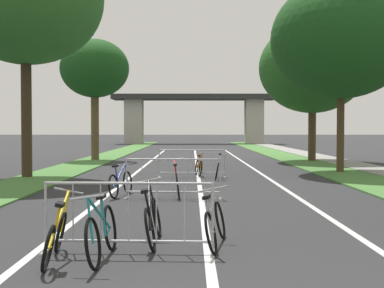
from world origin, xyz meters
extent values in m
cube|color=#477A38|center=(-5.74, 29.13, 0.03)|extent=(2.18, 71.21, 0.05)
cube|color=#477A38|center=(5.74, 29.13, 0.03)|extent=(2.18, 71.21, 0.05)
cube|color=gray|center=(7.71, 29.13, 0.04)|extent=(1.77, 71.21, 0.08)
cube|color=silver|center=(0.00, 20.60, 0.00)|extent=(0.14, 41.20, 0.01)
cube|color=silver|center=(2.56, 20.60, 0.00)|extent=(0.14, 41.20, 0.01)
cube|color=silver|center=(-2.56, 20.60, 0.00)|extent=(0.14, 41.20, 0.01)
cube|color=#2D2D30|center=(0.00, 58.85, 5.58)|extent=(19.42, 4.01, 0.60)
cube|color=#ADA89E|center=(-7.20, 58.85, 2.64)|extent=(2.11, 2.40, 5.28)
cube|color=#ADA89E|center=(7.20, 58.85, 2.64)|extent=(2.11, 2.40, 5.28)
cylinder|color=#3D2D1E|center=(-6.36, 16.03, 2.24)|extent=(0.39, 0.39, 4.48)
cylinder|color=brown|center=(-5.81, 26.55, 1.90)|extent=(0.45, 0.45, 3.80)
ellipsoid|color=#194719|center=(-5.81, 26.55, 5.27)|extent=(3.92, 3.92, 3.34)
cylinder|color=#4C3823|center=(5.91, 18.32, 1.68)|extent=(0.31, 0.31, 3.35)
ellipsoid|color=#194719|center=(5.91, 18.32, 5.53)|extent=(5.80, 5.80, 4.93)
cylinder|color=#4C3823|center=(6.42, 25.57, 1.49)|extent=(0.42, 0.42, 2.98)
ellipsoid|color=#23561E|center=(6.42, 25.57, 5.19)|extent=(5.91, 5.91, 5.02)
cylinder|color=#ADADB2|center=(-2.40, 4.53, 0.53)|extent=(0.04, 0.04, 1.05)
cube|color=#ADADB2|center=(-2.40, 4.53, 0.01)|extent=(0.08, 0.44, 0.03)
cylinder|color=#ADADB2|center=(0.06, 4.42, 0.53)|extent=(0.04, 0.04, 1.05)
cube|color=#ADADB2|center=(0.06, 4.42, 0.01)|extent=(0.08, 0.44, 0.03)
cylinder|color=#ADADB2|center=(-1.17, 4.48, 1.03)|extent=(2.46, 0.15, 0.04)
cylinder|color=#ADADB2|center=(-1.17, 4.48, 0.18)|extent=(2.46, 0.15, 0.04)
cylinder|color=#ADADB2|center=(-1.99, 4.51, 0.61)|extent=(0.02, 0.02, 0.87)
cylinder|color=#ADADB2|center=(-1.58, 4.49, 0.61)|extent=(0.02, 0.02, 0.87)
cylinder|color=#ADADB2|center=(-1.17, 4.48, 0.61)|extent=(0.02, 0.02, 0.87)
cylinder|color=#ADADB2|center=(-0.76, 4.46, 0.61)|extent=(0.02, 0.02, 0.87)
cylinder|color=#ADADB2|center=(-0.35, 4.44, 0.61)|extent=(0.02, 0.02, 0.87)
cylinder|color=#ADADB2|center=(-1.96, 10.41, 0.53)|extent=(0.04, 0.04, 1.05)
cube|color=#ADADB2|center=(-1.96, 10.41, 0.01)|extent=(0.09, 0.44, 0.03)
cylinder|color=#ADADB2|center=(0.49, 10.27, 0.53)|extent=(0.04, 0.04, 1.05)
cube|color=#ADADB2|center=(0.49, 10.27, 0.01)|extent=(0.09, 0.44, 0.03)
cylinder|color=#ADADB2|center=(-0.73, 10.34, 1.03)|extent=(2.45, 0.18, 0.04)
cylinder|color=#ADADB2|center=(-0.73, 10.34, 0.18)|extent=(2.45, 0.18, 0.04)
cylinder|color=#ADADB2|center=(-1.55, 10.39, 0.61)|extent=(0.02, 0.02, 0.87)
cylinder|color=#ADADB2|center=(-1.14, 10.37, 0.61)|extent=(0.02, 0.02, 0.87)
cylinder|color=#ADADB2|center=(-0.73, 10.34, 0.61)|extent=(0.02, 0.02, 0.87)
cylinder|color=#ADADB2|center=(-0.32, 10.32, 0.61)|extent=(0.02, 0.02, 0.87)
cylinder|color=#ADADB2|center=(0.08, 10.29, 0.61)|extent=(0.02, 0.02, 0.87)
cylinder|color=#ADADB2|center=(-1.47, 16.21, 0.53)|extent=(0.04, 0.04, 1.05)
cube|color=#ADADB2|center=(-1.47, 16.21, 0.01)|extent=(0.06, 0.44, 0.03)
cylinder|color=#ADADB2|center=(0.99, 16.20, 0.53)|extent=(0.04, 0.04, 1.05)
cube|color=#ADADB2|center=(0.99, 16.20, 0.01)|extent=(0.06, 0.44, 0.03)
cylinder|color=#ADADB2|center=(-0.24, 16.21, 1.03)|extent=(2.46, 0.05, 0.04)
cylinder|color=#ADADB2|center=(-0.24, 16.21, 0.18)|extent=(2.46, 0.05, 0.04)
cylinder|color=#ADADB2|center=(-1.06, 16.21, 0.61)|extent=(0.02, 0.02, 0.87)
cylinder|color=#ADADB2|center=(-0.65, 16.21, 0.61)|extent=(0.02, 0.02, 0.87)
cylinder|color=#ADADB2|center=(-0.24, 16.21, 0.61)|extent=(0.02, 0.02, 0.87)
cylinder|color=#ADADB2|center=(0.17, 16.21, 0.61)|extent=(0.02, 0.02, 0.87)
cylinder|color=#ADADB2|center=(0.58, 16.20, 0.61)|extent=(0.02, 0.02, 0.87)
torus|color=black|center=(-2.06, 3.46, 0.31)|extent=(0.24, 0.63, 0.61)
torus|color=black|center=(-2.17, 4.51, 0.31)|extent=(0.24, 0.63, 0.61)
cylinder|color=gold|center=(-2.05, 3.97, 0.61)|extent=(0.06, 1.03, 0.65)
cylinder|color=gold|center=(-2.04, 3.77, 0.55)|extent=(0.17, 0.11, 0.57)
cylinder|color=gold|center=(-2.08, 3.63, 0.29)|extent=(0.07, 0.34, 0.07)
cylinder|color=gold|center=(-2.11, 4.49, 0.61)|extent=(0.17, 0.08, 0.62)
cube|color=black|center=(-1.98, 3.74, 0.83)|extent=(0.13, 0.25, 0.07)
cylinder|color=#99999E|center=(-2.04, 4.47, 0.92)|extent=(0.42, 0.07, 0.12)
torus|color=black|center=(-2.28, 10.30, 0.32)|extent=(0.26, 0.65, 0.65)
torus|color=black|center=(-2.04, 11.33, 0.32)|extent=(0.26, 0.65, 0.65)
cylinder|color=#1E389E|center=(-2.19, 10.80, 0.58)|extent=(0.21, 1.02, 0.55)
cylinder|color=#1E389E|center=(-2.24, 10.60, 0.55)|extent=(0.13, 0.11, 0.57)
cylinder|color=#1E389E|center=(-2.24, 10.47, 0.30)|extent=(0.11, 0.34, 0.08)
cylinder|color=#1E389E|center=(-2.07, 11.31, 0.58)|extent=(0.11, 0.08, 0.52)
cube|color=black|center=(-2.27, 10.57, 0.83)|extent=(0.16, 0.26, 0.06)
cylinder|color=#99999E|center=(-2.11, 11.30, 0.84)|extent=(0.46, 0.13, 0.08)
torus|color=black|center=(-0.61, 10.30, 0.34)|extent=(0.16, 0.68, 0.68)
torus|color=black|center=(-0.66, 11.31, 0.34)|extent=(0.16, 0.68, 0.68)
cylinder|color=red|center=(-0.67, 10.78, 0.66)|extent=(0.17, 0.98, 0.67)
cylinder|color=red|center=(-0.66, 10.59, 0.58)|extent=(0.12, 0.12, 0.59)
cylinder|color=red|center=(-0.62, 10.46, 0.31)|extent=(0.04, 0.33, 0.08)
cylinder|color=red|center=(-0.70, 11.28, 0.66)|extent=(0.12, 0.10, 0.64)
cube|color=black|center=(-0.69, 10.55, 0.87)|extent=(0.12, 0.24, 0.06)
cylinder|color=#99999E|center=(-0.74, 11.25, 0.97)|extent=(0.49, 0.05, 0.09)
torus|color=black|center=(-0.86, 4.53, 0.34)|extent=(0.18, 0.67, 0.67)
torus|color=black|center=(-0.84, 5.62, 0.34)|extent=(0.18, 0.67, 0.67)
cylinder|color=black|center=(-0.91, 5.05, 0.65)|extent=(0.15, 1.07, 0.66)
cylinder|color=black|center=(-0.90, 4.84, 0.58)|extent=(0.17, 0.12, 0.60)
cylinder|color=black|center=(-0.85, 4.70, 0.31)|extent=(0.04, 0.35, 0.08)
cylinder|color=black|center=(-0.90, 5.60, 0.65)|extent=(0.16, 0.09, 0.63)
cube|color=black|center=(-0.96, 4.80, 0.88)|extent=(0.11, 0.24, 0.07)
cylinder|color=#99999E|center=(-0.97, 5.57, 0.96)|extent=(0.45, 0.04, 0.11)
torus|color=black|center=(0.03, 4.37, 0.32)|extent=(0.29, 0.66, 0.63)
torus|color=black|center=(0.22, 5.43, 0.32)|extent=(0.29, 0.66, 0.63)
cylinder|color=#B7B7BC|center=(0.07, 4.89, 0.58)|extent=(0.11, 1.05, 0.55)
cylinder|color=#B7B7BC|center=(0.04, 4.68, 0.54)|extent=(0.17, 0.10, 0.54)
cylinder|color=#B7B7BC|center=(0.07, 4.54, 0.30)|extent=(0.10, 0.35, 0.07)
cylinder|color=#B7B7BC|center=(0.16, 5.42, 0.58)|extent=(0.16, 0.07, 0.53)
cube|color=black|center=(-0.03, 4.66, 0.80)|extent=(0.15, 0.26, 0.07)
cylinder|color=#99999E|center=(0.10, 5.40, 0.84)|extent=(0.48, 0.11, 0.13)
torus|color=black|center=(-1.47, 4.63, 0.35)|extent=(0.17, 0.70, 0.69)
torus|color=black|center=(-1.51, 3.56, 0.35)|extent=(0.17, 0.70, 0.69)
cylinder|color=#197A7F|center=(-1.53, 4.12, 0.64)|extent=(0.17, 1.05, 0.63)
cylinder|color=#197A7F|center=(-1.51, 4.33, 0.57)|extent=(0.12, 0.13, 0.56)
cylinder|color=#197A7F|center=(-1.47, 4.46, 0.32)|extent=(0.04, 0.35, 0.08)
cylinder|color=#197A7F|center=(-1.55, 3.58, 0.64)|extent=(0.13, 0.10, 0.60)
cube|color=black|center=(-1.55, 4.37, 0.85)|extent=(0.12, 0.24, 0.06)
cylinder|color=#99999E|center=(-1.59, 3.61, 0.94)|extent=(0.44, 0.05, 0.09)
torus|color=black|center=(0.64, 15.09, 0.32)|extent=(0.20, 0.65, 0.64)
torus|color=black|center=(0.72, 16.14, 0.32)|extent=(0.20, 0.65, 0.64)
cylinder|color=silver|center=(0.73, 15.58, 0.60)|extent=(0.22, 1.02, 0.59)
cylinder|color=silver|center=(0.71, 15.38, 0.60)|extent=(0.16, 0.13, 0.65)
cylinder|color=silver|center=(0.65, 15.25, 0.30)|extent=(0.05, 0.34, 0.07)
cylinder|color=silver|center=(0.77, 16.11, 0.60)|extent=(0.14, 0.10, 0.56)
cube|color=black|center=(0.77, 15.34, 0.92)|extent=(0.13, 0.25, 0.07)
cylinder|color=#99999E|center=(0.81, 16.08, 0.87)|extent=(0.44, 0.06, 0.11)
torus|color=black|center=(-0.05, 17.28, 0.31)|extent=(0.20, 0.62, 0.61)
torus|color=black|center=(0.07, 16.34, 0.31)|extent=(0.20, 0.62, 0.61)
cylinder|color=orange|center=(0.05, 16.84, 0.60)|extent=(0.23, 0.92, 0.63)
cylinder|color=orange|center=(0.01, 17.01, 0.52)|extent=(0.11, 0.12, 0.52)
cylinder|color=orange|center=(-0.03, 17.13, 0.28)|extent=(0.06, 0.31, 0.07)
cylinder|color=orange|center=(0.11, 16.37, 0.60)|extent=(0.11, 0.10, 0.60)
cube|color=black|center=(0.04, 17.05, 0.77)|extent=(0.13, 0.25, 0.06)
cylinder|color=#99999E|center=(0.14, 16.39, 0.90)|extent=(0.50, 0.09, 0.09)
camera|label=1|loc=(-0.24, -3.02, 1.83)|focal=48.25mm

